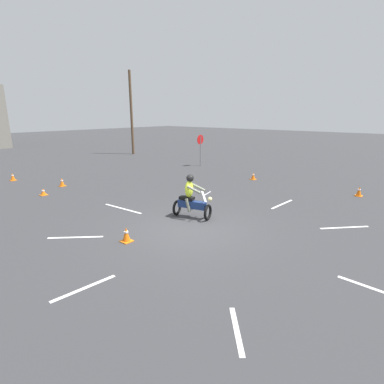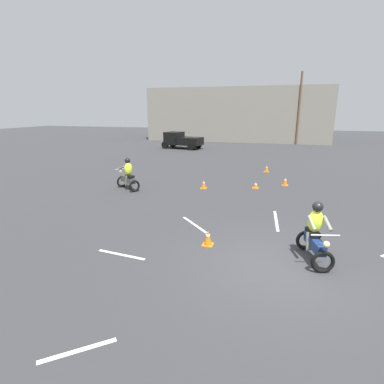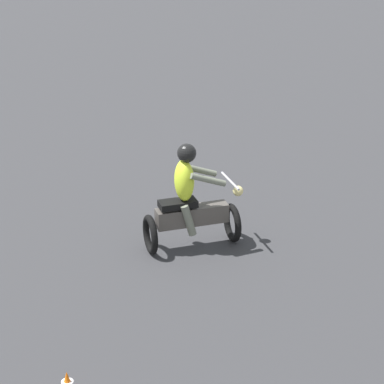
% 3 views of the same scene
% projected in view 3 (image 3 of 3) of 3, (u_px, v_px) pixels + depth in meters
% --- Properties ---
extents(motorcycle_rider_background, '(1.50, 1.27, 1.66)m').
position_uv_depth(motorcycle_rider_background, '(190.00, 203.00, 11.08)').
color(motorcycle_rider_background, black).
rests_on(motorcycle_rider_background, ground).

